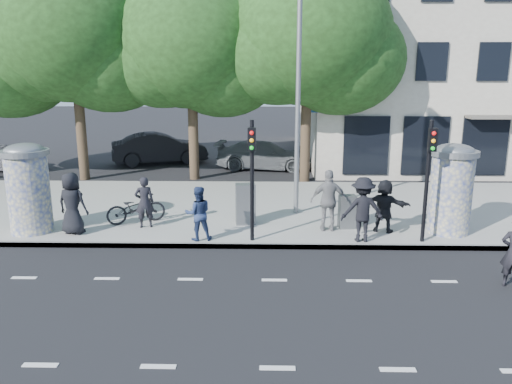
{
  "coord_description": "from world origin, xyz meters",
  "views": [
    {
      "loc": [
        -0.19,
        -9.59,
        4.84
      ],
      "look_at": [
        -0.48,
        3.5,
        1.64
      ],
      "focal_mm": 35.0,
      "sensor_mm": 36.0,
      "label": 1
    }
  ],
  "objects_px": {
    "ad_column_right": "(451,187)",
    "ped_b": "(144,202)",
    "ped_c": "(198,213)",
    "cabinet_right": "(347,212)",
    "car_left": "(3,157)",
    "ped_d": "(362,209)",
    "car_mid": "(160,148)",
    "bicycle": "(136,208)",
    "cabinet_left": "(245,204)",
    "traffic_pole_near": "(252,168)",
    "street_lamp": "(299,72)",
    "ped_f": "(384,206)",
    "traffic_pole_far": "(429,169)",
    "ped_e": "(329,201)",
    "ad_column_left": "(28,186)",
    "car_right": "(264,155)",
    "ped_a": "(72,203)"
  },
  "relations": [
    {
      "from": "ad_column_right",
      "to": "ped_b",
      "type": "relative_size",
      "value": 1.68
    },
    {
      "from": "ped_c",
      "to": "cabinet_right",
      "type": "distance_m",
      "value": 4.54
    },
    {
      "from": "ad_column_right",
      "to": "car_left",
      "type": "bearing_deg",
      "value": 152.01
    },
    {
      "from": "ped_d",
      "to": "car_mid",
      "type": "height_order",
      "value": "ped_d"
    },
    {
      "from": "bicycle",
      "to": "cabinet_left",
      "type": "relative_size",
      "value": 1.44
    },
    {
      "from": "traffic_pole_near",
      "to": "ped_c",
      "type": "distance_m",
      "value": 2.0
    },
    {
      "from": "ped_b",
      "to": "cabinet_right",
      "type": "bearing_deg",
      "value": 163.65
    },
    {
      "from": "car_left",
      "to": "ped_b",
      "type": "bearing_deg",
      "value": -110.49
    },
    {
      "from": "ped_d",
      "to": "bicycle",
      "type": "relative_size",
      "value": 1.0
    },
    {
      "from": "street_lamp",
      "to": "traffic_pole_near",
      "type": "bearing_deg",
      "value": -116.23
    },
    {
      "from": "ped_b",
      "to": "cabinet_right",
      "type": "xyz_separation_m",
      "value": [
        6.17,
        0.06,
        -0.28
      ]
    },
    {
      "from": "ped_d",
      "to": "ped_f",
      "type": "relative_size",
      "value": 1.15
    },
    {
      "from": "traffic_pole_near",
      "to": "ad_column_right",
      "type": "bearing_deg",
      "value": 8.89
    },
    {
      "from": "car_left",
      "to": "traffic_pole_far",
      "type": "bearing_deg",
      "value": -96.54
    },
    {
      "from": "car_left",
      "to": "ped_d",
      "type": "bearing_deg",
      "value": -99.1
    },
    {
      "from": "ped_b",
      "to": "ped_d",
      "type": "bearing_deg",
      "value": 153.03
    },
    {
      "from": "street_lamp",
      "to": "ped_e",
      "type": "bearing_deg",
      "value": -65.22
    },
    {
      "from": "ad_column_left",
      "to": "bicycle",
      "type": "relative_size",
      "value": 1.45
    },
    {
      "from": "traffic_pole_near",
      "to": "street_lamp",
      "type": "height_order",
      "value": "street_lamp"
    },
    {
      "from": "traffic_pole_far",
      "to": "ad_column_left",
      "type": "bearing_deg",
      "value": 176.45
    },
    {
      "from": "street_lamp",
      "to": "ad_column_left",
      "type": "bearing_deg",
      "value": -165.06
    },
    {
      "from": "traffic_pole_far",
      "to": "ped_d",
      "type": "bearing_deg",
      "value": 178.1
    },
    {
      "from": "traffic_pole_near",
      "to": "ped_f",
      "type": "relative_size",
      "value": 2.13
    },
    {
      "from": "ad_column_left",
      "to": "ped_f",
      "type": "distance_m",
      "value": 10.5
    },
    {
      "from": "traffic_pole_near",
      "to": "street_lamp",
      "type": "xyz_separation_m",
      "value": [
        1.4,
        2.84,
        2.56
      ]
    },
    {
      "from": "ad_column_right",
      "to": "cabinet_right",
      "type": "bearing_deg",
      "value": 173.3
    },
    {
      "from": "ped_b",
      "to": "ped_f",
      "type": "height_order",
      "value": "ped_f"
    },
    {
      "from": "cabinet_right",
      "to": "street_lamp",
      "type": "bearing_deg",
      "value": 125.79
    },
    {
      "from": "ped_f",
      "to": "bicycle",
      "type": "height_order",
      "value": "ped_f"
    },
    {
      "from": "cabinet_right",
      "to": "car_left",
      "type": "height_order",
      "value": "car_left"
    },
    {
      "from": "ped_b",
      "to": "car_left",
      "type": "height_order",
      "value": "ped_b"
    },
    {
      "from": "ad_column_left",
      "to": "traffic_pole_near",
      "type": "distance_m",
      "value": 6.67
    },
    {
      "from": "traffic_pole_near",
      "to": "ped_b",
      "type": "xyz_separation_m",
      "value": [
        -3.31,
        1.2,
        -1.29
      ]
    },
    {
      "from": "cabinet_right",
      "to": "traffic_pole_far",
      "type": "bearing_deg",
      "value": -39.57
    },
    {
      "from": "ad_column_right",
      "to": "car_right",
      "type": "bearing_deg",
      "value": 117.89
    },
    {
      "from": "ped_a",
      "to": "ped_e",
      "type": "relative_size",
      "value": 0.99
    },
    {
      "from": "ad_column_left",
      "to": "ped_d",
      "type": "xyz_separation_m",
      "value": [
        9.68,
        -0.65,
        -0.47
      ]
    },
    {
      "from": "ped_d",
      "to": "car_left",
      "type": "height_order",
      "value": "ped_d"
    },
    {
      "from": "ad_column_left",
      "to": "ped_b",
      "type": "bearing_deg",
      "value": 8.47
    },
    {
      "from": "ad_column_left",
      "to": "traffic_pole_far",
      "type": "xyz_separation_m",
      "value": [
        11.4,
        -0.71,
        0.69
      ]
    },
    {
      "from": "ped_b",
      "to": "car_mid",
      "type": "relative_size",
      "value": 0.32
    },
    {
      "from": "street_lamp",
      "to": "ped_b",
      "type": "height_order",
      "value": "street_lamp"
    },
    {
      "from": "ped_f",
      "to": "ped_d",
      "type": "bearing_deg",
      "value": 68.71
    },
    {
      "from": "ped_e",
      "to": "car_mid",
      "type": "bearing_deg",
      "value": -56.65
    },
    {
      "from": "ad_column_right",
      "to": "bicycle",
      "type": "bearing_deg",
      "value": 175.67
    },
    {
      "from": "traffic_pole_far",
      "to": "car_right",
      "type": "relative_size",
      "value": 0.71
    },
    {
      "from": "street_lamp",
      "to": "bicycle",
      "type": "relative_size",
      "value": 4.37
    },
    {
      "from": "ped_e",
      "to": "car_mid",
      "type": "height_order",
      "value": "ped_e"
    },
    {
      "from": "ped_a",
      "to": "ped_c",
      "type": "relative_size",
      "value": 1.18
    },
    {
      "from": "ped_a",
      "to": "ad_column_left",
      "type": "bearing_deg",
      "value": 5.63
    }
  ]
}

